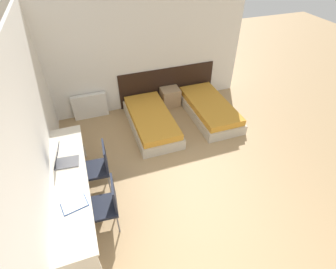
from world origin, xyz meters
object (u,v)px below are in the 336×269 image
(nightstand, at_px, (170,97))
(chair_near_notebook, at_px, (106,203))
(bed_near_door, at_px, (209,109))
(laptop, at_px, (63,160))
(bed_near_window, at_px, (151,121))
(chair_near_laptop, at_px, (99,166))

(nightstand, height_order, chair_near_notebook, chair_near_notebook)
(bed_near_door, relative_size, laptop, 4.88)
(bed_near_window, height_order, bed_near_door, same)
(chair_near_laptop, relative_size, laptop, 2.36)
(bed_near_door, xyz_separation_m, chair_near_laptop, (-2.74, -1.32, 0.32))
(bed_near_door, relative_size, chair_near_notebook, 2.07)
(nightstand, relative_size, chair_near_laptop, 0.50)
(bed_near_door, bearing_deg, chair_near_notebook, -142.33)
(bed_near_window, bearing_deg, chair_near_laptop, -134.60)
(chair_near_notebook, xyz_separation_m, laptop, (-0.48, 0.75, 0.34))
(chair_near_laptop, relative_size, chair_near_notebook, 1.00)
(chair_near_laptop, xyz_separation_m, chair_near_notebook, (-0.00, -0.80, 0.00))
(bed_near_window, height_order, chair_near_notebook, chair_near_notebook)
(chair_near_laptop, bearing_deg, bed_near_door, 29.64)
(chair_near_laptop, bearing_deg, nightstand, 49.66)
(bed_near_door, xyz_separation_m, nightstand, (-0.72, 0.75, 0.05))
(bed_near_window, bearing_deg, laptop, -142.55)
(bed_near_door, height_order, chair_near_notebook, chair_near_notebook)
(bed_near_window, height_order, laptop, laptop)
(bed_near_door, bearing_deg, bed_near_window, 180.00)
(bed_near_window, relative_size, laptop, 4.88)
(chair_near_laptop, bearing_deg, chair_near_notebook, -86.08)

